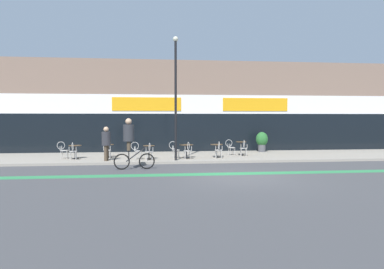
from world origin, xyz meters
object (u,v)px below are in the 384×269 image
(bistro_table_1, at_px, (108,148))
(cafe_chair_4_near, at_px, (219,149))
(cafe_chair_0_near, at_px, (73,150))
(planter_pot, at_px, (262,141))
(lamp_post, at_px, (176,90))
(bistro_table_5, at_px, (241,146))
(cafe_chair_2_near, at_px, (149,150))
(bistro_table_0, at_px, (75,149))
(cafe_chair_3_near, at_px, (188,149))
(bistro_table_4, at_px, (217,148))
(cafe_chair_1_near, at_px, (107,149))
(cafe_chair_5_side, at_px, (230,146))
(bistro_table_2, at_px, (149,150))
(cyclist_0, at_px, (130,139))
(bistro_table_3, at_px, (186,148))
(cafe_chair_0_side, at_px, (63,149))
(pedestrian_near_end, at_px, (106,141))
(cafe_chair_5_near, at_px, (244,147))
(cafe_chair_2_side, at_px, (137,149))
(cafe_chair_3_side, at_px, (175,148))

(bistro_table_1, distance_m, cafe_chair_4_near, 5.96)
(cafe_chair_0_near, relative_size, planter_pot, 0.72)
(cafe_chair_4_near, bearing_deg, lamp_post, 105.89)
(bistro_table_5, bearing_deg, cafe_chair_2_near, -157.57)
(planter_pot, bearing_deg, bistro_table_0, -166.45)
(bistro_table_1, relative_size, cafe_chair_3_near, 0.78)
(bistro_table_0, xyz_separation_m, cafe_chair_2_near, (3.85, -1.40, 0.02))
(bistro_table_4, distance_m, cafe_chair_1_near, 5.83)
(bistro_table_1, distance_m, cafe_chair_0_near, 1.97)
(lamp_post, bearing_deg, cafe_chair_5_side, 33.04)
(bistro_table_0, bearing_deg, bistro_table_1, 14.91)
(bistro_table_2, relative_size, cafe_chair_1_near, 0.79)
(cafe_chair_3_near, bearing_deg, cafe_chair_4_near, -89.63)
(cyclist_0, bearing_deg, bistro_table_1, 104.98)
(cafe_chair_2_near, height_order, cafe_chair_4_near, same)
(cafe_chair_3_near, bearing_deg, bistro_table_4, -70.36)
(cafe_chair_3_near, xyz_separation_m, cafe_chair_4_near, (1.66, 0.24, 0.00))
(bistro_table_3, relative_size, cafe_chair_5_side, 0.82)
(cafe_chair_0_near, height_order, cafe_chair_5_side, same)
(cafe_chair_0_side, xyz_separation_m, cyclist_0, (3.62, -3.64, 0.68))
(cafe_chair_0_near, bearing_deg, pedestrian_near_end, -111.60)
(bistro_table_2, bearing_deg, cafe_chair_3_near, -8.41)
(bistro_table_0, bearing_deg, pedestrian_near_end, -35.21)
(bistro_table_4, xyz_separation_m, cafe_chair_5_side, (0.99, 0.96, 0.02))
(planter_pot, bearing_deg, pedestrian_near_end, -157.29)
(lamp_post, bearing_deg, cyclist_0, -134.03)
(bistro_table_5, bearing_deg, cafe_chair_5_near, -90.64)
(cafe_chair_2_side, height_order, planter_pot, planter_pot)
(cafe_chair_4_near, height_order, cafe_chair_5_near, same)
(cafe_chair_4_near, bearing_deg, cafe_chair_0_side, 86.49)
(cafe_chair_0_side, height_order, cafe_chair_2_side, same)
(pedestrian_near_end, bearing_deg, cafe_chair_4_near, 20.73)
(cafe_chair_2_near, distance_m, pedestrian_near_end, 2.19)
(bistro_table_3, height_order, pedestrian_near_end, pedestrian_near_end)
(cafe_chair_1_near, relative_size, cafe_chair_4_near, 1.00)
(cafe_chair_1_near, bearing_deg, cafe_chair_2_side, -109.80)
(cafe_chair_0_near, distance_m, pedestrian_near_end, 1.89)
(lamp_post, xyz_separation_m, cyclist_0, (-2.18, -2.26, -2.31))
(cafe_chair_5_near, xyz_separation_m, cyclist_0, (-6.10, -3.79, 0.68))
(cafe_chair_3_side, relative_size, cafe_chair_5_near, 1.00)
(cafe_chair_3_side, bearing_deg, bistro_table_1, 162.18)
(bistro_table_3, distance_m, cafe_chair_5_near, 3.33)
(cafe_chair_4_near, bearing_deg, cafe_chair_2_near, 101.24)
(cafe_chair_2_near, distance_m, cyclist_0, 2.49)
(cafe_chair_0_near, xyz_separation_m, cafe_chair_2_near, (3.85, -0.77, 0.00))
(bistro_table_2, height_order, cafe_chair_3_side, cafe_chair_3_side)
(bistro_table_2, height_order, cyclist_0, cyclist_0)
(pedestrian_near_end, bearing_deg, cafe_chair_5_side, 33.19)
(cafe_chair_1_near, distance_m, cafe_chair_5_near, 7.45)
(cafe_chair_3_side, bearing_deg, planter_pot, 24.56)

